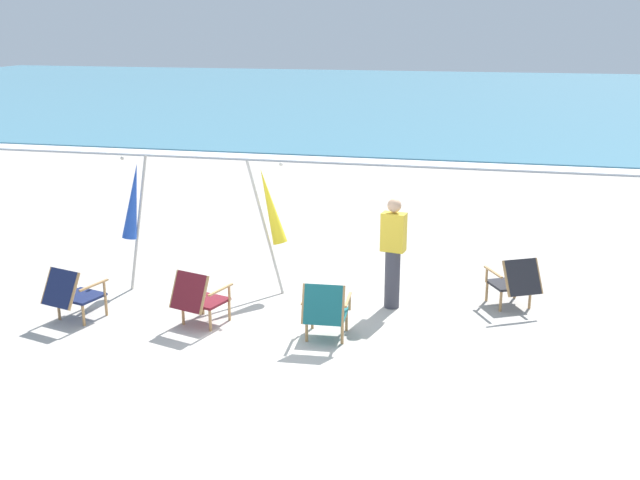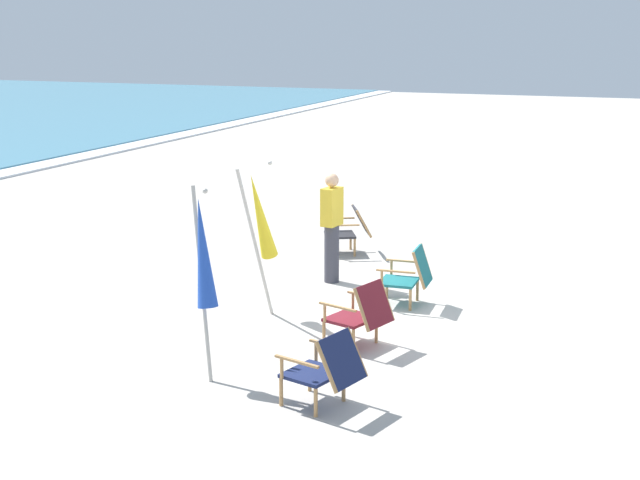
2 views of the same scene
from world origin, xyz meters
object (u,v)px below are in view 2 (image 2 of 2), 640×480
at_px(beach_chair_front_right, 350,228).
at_px(beach_chair_far_center, 409,275).
at_px(umbrella_furled_yellow, 260,217).
at_px(beach_chair_back_left, 326,367).
at_px(person_near_chairs, 332,227).
at_px(beach_chair_mid_center, 361,312).
at_px(umbrella_furled_blue, 203,255).

height_order(beach_chair_front_right, beach_chair_far_center, beach_chair_far_center).
xyz_separation_m(beach_chair_front_right, umbrella_furled_yellow, (-3.64, -0.08, 0.91)).
bearing_deg(beach_chair_back_left, person_near_chairs, 19.99).
height_order(beach_chair_mid_center, umbrella_furled_blue, umbrella_furled_blue).
distance_m(beach_chair_back_left, umbrella_furled_blue, 1.77).
relative_size(beach_chair_mid_center, beach_chair_back_left, 0.97).
bearing_deg(beach_chair_back_left, umbrella_furled_blue, 80.14).
bearing_deg(umbrella_furled_blue, beach_chair_front_right, 3.96).
relative_size(beach_chair_mid_center, beach_chair_far_center, 1.03).
relative_size(umbrella_furled_yellow, person_near_chairs, 1.25).
relative_size(umbrella_furled_blue, person_near_chairs, 1.29).
bearing_deg(beach_chair_back_left, beach_chair_front_right, 17.43).
relative_size(beach_chair_back_left, beach_chair_front_right, 0.93).
distance_m(beach_chair_mid_center, person_near_chairs, 2.82).
xyz_separation_m(beach_chair_back_left, umbrella_furled_blue, (0.26, 1.48, 0.95)).
distance_m(beach_chair_mid_center, umbrella_furled_yellow, 1.89).
distance_m(umbrella_furled_blue, person_near_chairs, 4.01).
height_order(beach_chair_back_left, umbrella_furled_blue, umbrella_furled_blue).
bearing_deg(person_near_chairs, umbrella_furled_yellow, 172.34).
distance_m(beach_chair_mid_center, beach_chair_front_right, 4.51).
bearing_deg(beach_chair_far_center, umbrella_furled_blue, 158.10).
height_order(beach_chair_back_left, person_near_chairs, person_near_chairs).
bearing_deg(umbrella_furled_blue, person_near_chairs, 0.89).
height_order(beach_chair_mid_center, beach_chair_back_left, beach_chair_mid_center).
bearing_deg(beach_chair_front_right, umbrella_furled_blue, -176.04).
height_order(umbrella_furled_yellow, person_near_chairs, umbrella_furled_yellow).
relative_size(beach_chair_back_left, person_near_chairs, 0.53).
distance_m(beach_chair_far_center, person_near_chairs, 1.60).
bearing_deg(beach_chair_mid_center, person_near_chairs, 27.85).
bearing_deg(beach_chair_far_center, beach_chair_front_right, 35.34).
bearing_deg(umbrella_furled_yellow, person_near_chairs, -7.66).
height_order(beach_chair_mid_center, person_near_chairs, person_near_chairs).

